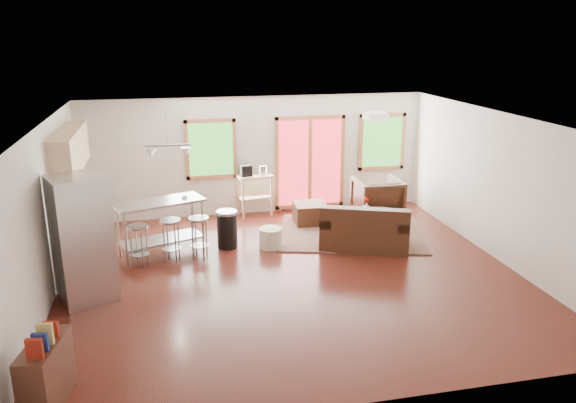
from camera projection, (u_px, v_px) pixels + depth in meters
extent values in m
cube|color=#39120D|center=(292.00, 275.00, 9.44)|extent=(7.50, 7.00, 0.02)
cube|color=silver|center=(292.00, 120.00, 8.68)|extent=(7.50, 7.00, 0.02)
cube|color=beige|center=(257.00, 156.00, 12.34)|extent=(7.50, 0.02, 2.60)
cube|color=beige|center=(44.00, 217.00, 8.29)|extent=(0.02, 7.00, 2.60)
cube|color=beige|center=(501.00, 188.00, 9.83)|extent=(0.02, 7.00, 2.60)
cube|color=beige|center=(367.00, 297.00, 5.78)|extent=(7.50, 0.02, 2.60)
cube|color=#24581C|center=(211.00, 149.00, 12.03)|extent=(0.94, 0.02, 1.14)
cube|color=#A2613B|center=(210.00, 121.00, 11.85)|extent=(1.10, 0.05, 0.08)
cube|color=#A2613B|center=(212.00, 177.00, 12.21)|extent=(1.10, 0.05, 0.08)
cube|color=#A2613B|center=(187.00, 150.00, 11.92)|extent=(0.08, 0.05, 1.30)
cube|color=#A2613B|center=(235.00, 148.00, 12.13)|extent=(0.08, 0.05, 1.30)
cube|color=#B5232A|center=(310.00, 162.00, 12.60)|extent=(1.44, 0.02, 1.94)
cube|color=#A2613B|center=(310.00, 118.00, 12.30)|extent=(1.60, 0.05, 0.08)
cube|color=#A2613B|center=(309.00, 205.00, 12.89)|extent=(1.60, 0.05, 0.08)
cube|color=#A2613B|center=(277.00, 164.00, 12.44)|extent=(0.08, 0.05, 2.10)
cube|color=#A2613B|center=(342.00, 161.00, 12.75)|extent=(0.08, 0.05, 2.10)
cube|color=#A2613B|center=(310.00, 162.00, 12.60)|extent=(0.08, 0.05, 1.94)
cube|color=#24581C|center=(382.00, 142.00, 12.83)|extent=(0.94, 0.02, 1.14)
cube|color=#A2613B|center=(383.00, 115.00, 12.65)|extent=(1.10, 0.05, 0.08)
cube|color=#A2613B|center=(381.00, 168.00, 13.01)|extent=(1.10, 0.05, 0.08)
cube|color=#A2613B|center=(361.00, 143.00, 12.72)|extent=(0.08, 0.05, 1.30)
cube|color=#A2613B|center=(403.00, 141.00, 12.93)|extent=(0.08, 0.05, 1.30)
cube|color=#566341|center=(351.00, 233.00, 11.35)|extent=(3.34, 2.88, 0.03)
cube|color=#311C10|center=(364.00, 235.00, 10.62)|extent=(1.85, 1.45, 0.46)
cube|color=#311C10|center=(365.00, 219.00, 10.16)|extent=(1.59, 0.80, 0.41)
cube|color=#311C10|center=(328.00, 217.00, 10.63)|extent=(0.54, 0.94, 0.17)
cube|color=#311C10|center=(403.00, 221.00, 10.42)|extent=(0.54, 0.94, 0.17)
cube|color=#311C10|center=(346.00, 219.00, 10.64)|extent=(0.84, 0.80, 0.13)
cube|color=#311C10|center=(384.00, 220.00, 10.53)|extent=(0.84, 0.80, 0.13)
cube|color=#391D14|center=(368.00, 211.00, 11.52)|extent=(1.15, 0.96, 0.04)
cube|color=#391D14|center=(360.00, 228.00, 11.17)|extent=(0.08, 0.08, 0.36)
cube|color=#391D14|center=(389.00, 219.00, 11.65)|extent=(0.08, 0.08, 0.36)
cube|color=#391D14|center=(345.00, 222.00, 11.50)|extent=(0.08, 0.08, 0.36)
cube|color=#391D14|center=(374.00, 214.00, 11.98)|extent=(0.08, 0.08, 0.36)
imported|color=#311C10|center=(377.00, 196.00, 12.18)|extent=(0.96, 0.90, 0.98)
cube|color=#311C10|center=(310.00, 213.00, 11.90)|extent=(0.70, 0.70, 0.44)
cylinder|color=beige|center=(271.00, 238.00, 10.58)|extent=(0.57, 0.57, 0.38)
imported|color=silver|center=(366.00, 207.00, 11.41)|extent=(0.22, 0.22, 0.18)
sphere|color=#C00200|center=(367.00, 200.00, 11.40)|extent=(0.08, 0.08, 0.07)
sphere|color=#C00200|center=(366.00, 200.00, 11.34)|extent=(0.08, 0.08, 0.07)
sphere|color=#C00200|center=(366.00, 198.00, 11.39)|extent=(0.08, 0.08, 0.07)
imported|color=maroon|center=(377.00, 208.00, 11.22)|extent=(0.20, 0.08, 0.26)
cube|color=tan|center=(86.00, 231.00, 10.19)|extent=(0.60, 2.20, 0.90)
cube|color=black|center=(83.00, 206.00, 10.05)|extent=(0.64, 2.24, 0.04)
cube|color=tan|center=(70.00, 150.00, 9.72)|extent=(0.36, 2.20, 0.70)
cylinder|color=#B7BABC|center=(79.00, 209.00, 9.55)|extent=(0.12, 0.12, 0.18)
cube|color=black|center=(85.00, 194.00, 10.39)|extent=(0.22, 0.18, 0.20)
cube|color=#B7BABC|center=(82.00, 239.00, 8.34)|extent=(1.00, 0.99, 1.93)
cube|color=gray|center=(107.00, 234.00, 8.54)|extent=(0.29, 0.66, 1.89)
cylinder|color=gray|center=(113.00, 228.00, 8.32)|extent=(0.03, 0.03, 1.29)
cylinder|color=gray|center=(103.00, 220.00, 8.69)|extent=(0.03, 0.03, 1.29)
cube|color=#B7BABC|center=(159.00, 202.00, 10.08)|extent=(1.70, 1.12, 0.04)
cube|color=gray|center=(162.00, 240.00, 10.29)|extent=(1.57, 1.01, 0.03)
cylinder|color=gray|center=(126.00, 240.00, 9.67)|extent=(0.05, 0.05, 0.96)
cylinder|color=gray|center=(203.00, 225.00, 10.39)|extent=(0.05, 0.05, 0.96)
cylinder|color=gray|center=(118.00, 232.00, 10.06)|extent=(0.05, 0.05, 0.96)
cylinder|color=gray|center=(193.00, 218.00, 10.79)|extent=(0.05, 0.05, 0.96)
imported|color=silver|center=(185.00, 198.00, 10.26)|extent=(0.12, 0.11, 0.11)
cylinder|color=#B7BABC|center=(138.00, 227.00, 9.57)|extent=(0.46, 0.46, 0.04)
cylinder|color=gray|center=(147.00, 246.00, 9.75)|extent=(0.03, 0.03, 0.71)
cylinder|color=gray|center=(137.00, 245.00, 9.78)|extent=(0.03, 0.03, 0.71)
cylinder|color=gray|center=(132.00, 249.00, 9.60)|extent=(0.03, 0.03, 0.71)
cylinder|color=gray|center=(142.00, 250.00, 9.57)|extent=(0.03, 0.03, 0.71)
cylinder|color=gray|center=(140.00, 254.00, 9.71)|extent=(0.42, 0.42, 0.02)
cylinder|color=#B7BABC|center=(170.00, 221.00, 9.79)|extent=(0.46, 0.46, 0.04)
cylinder|color=gray|center=(179.00, 240.00, 9.98)|extent=(0.03, 0.03, 0.73)
cylinder|color=gray|center=(168.00, 240.00, 10.00)|extent=(0.03, 0.03, 0.73)
cylinder|color=gray|center=(164.00, 244.00, 9.81)|extent=(0.03, 0.03, 0.73)
cylinder|color=gray|center=(176.00, 244.00, 9.80)|extent=(0.03, 0.03, 0.73)
cylinder|color=gray|center=(172.00, 248.00, 9.94)|extent=(0.42, 0.42, 0.02)
cylinder|color=#B7BABC|center=(199.00, 219.00, 9.94)|extent=(0.47, 0.47, 0.04)
cylinder|color=gray|center=(206.00, 237.00, 10.13)|extent=(0.03, 0.03, 0.72)
cylinder|color=gray|center=(196.00, 237.00, 10.16)|extent=(0.03, 0.03, 0.72)
cylinder|color=gray|center=(193.00, 240.00, 9.97)|extent=(0.03, 0.03, 0.72)
cylinder|color=gray|center=(203.00, 241.00, 9.94)|extent=(0.03, 0.03, 0.72)
cylinder|color=gray|center=(200.00, 245.00, 10.09)|extent=(0.43, 0.43, 0.02)
cylinder|color=black|center=(227.00, 230.00, 10.56)|extent=(0.48, 0.48, 0.67)
cylinder|color=#B7BABC|center=(227.00, 212.00, 10.45)|extent=(0.49, 0.49, 0.06)
cube|color=tan|center=(254.00, 176.00, 12.25)|extent=(0.82, 0.59, 0.04)
cube|color=tan|center=(255.00, 196.00, 12.38)|extent=(0.77, 0.55, 0.03)
cube|color=tan|center=(243.00, 199.00, 12.09)|extent=(0.05, 0.05, 0.91)
cube|color=tan|center=(272.00, 196.00, 12.31)|extent=(0.05, 0.05, 0.91)
cube|color=tan|center=(238.00, 194.00, 12.44)|extent=(0.05, 0.05, 0.91)
cube|color=tan|center=(266.00, 192.00, 12.66)|extent=(0.05, 0.05, 0.91)
cube|color=black|center=(246.00, 170.00, 12.14)|extent=(0.27, 0.25, 0.24)
cylinder|color=#B7BABC|center=(263.00, 170.00, 12.28)|extent=(0.20, 0.20, 0.19)
cube|color=#391D14|center=(47.00, 374.00, 6.07)|extent=(0.48, 0.88, 0.74)
cube|color=maroon|center=(35.00, 349.00, 5.66)|extent=(0.17, 0.08, 0.22)
cube|color=navy|center=(40.00, 342.00, 5.80)|extent=(0.17, 0.08, 0.20)
cube|color=tan|center=(45.00, 334.00, 5.93)|extent=(0.17, 0.08, 0.24)
cube|color=maroon|center=(51.00, 329.00, 6.07)|extent=(0.17, 0.08, 0.19)
cube|color=white|center=(375.00, 116.00, 9.59)|extent=(0.35, 0.35, 0.12)
cylinder|color=gray|center=(167.00, 128.00, 9.78)|extent=(0.02, 0.02, 0.60)
cube|color=gray|center=(168.00, 145.00, 9.87)|extent=(0.80, 0.04, 0.03)
cone|color=#B7BABC|center=(151.00, 153.00, 9.84)|extent=(0.18, 0.18, 0.14)
cone|color=#B7BABC|center=(186.00, 151.00, 9.96)|extent=(0.18, 0.18, 0.14)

